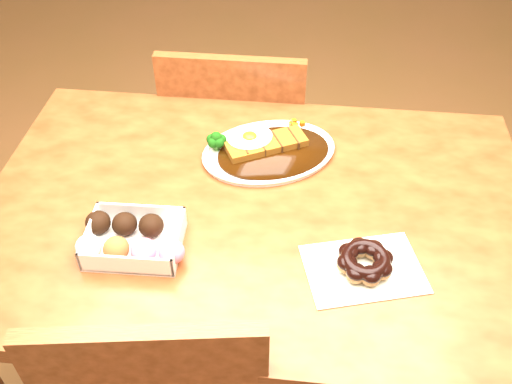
# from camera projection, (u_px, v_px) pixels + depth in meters

# --- Properties ---
(ground) EXTENTS (6.00, 6.00, 0.00)m
(ground) POSITION_uv_depth(u_px,v_px,m) (256.00, 380.00, 1.75)
(ground) COLOR brown
(ground) RESTS_ON ground
(table) EXTENTS (1.20, 0.80, 0.75)m
(table) POSITION_uv_depth(u_px,v_px,m) (256.00, 237.00, 1.30)
(table) COLOR #542710
(table) RESTS_ON ground
(chair_far) EXTENTS (0.42, 0.42, 0.87)m
(chair_far) POSITION_uv_depth(u_px,v_px,m) (239.00, 147.00, 1.82)
(chair_far) COLOR #542710
(chair_far) RESTS_ON ground
(katsu_curry_plate) EXTENTS (0.38, 0.33, 0.06)m
(katsu_curry_plate) POSITION_uv_depth(u_px,v_px,m) (266.00, 149.00, 1.35)
(katsu_curry_plate) COLOR white
(katsu_curry_plate) RESTS_ON table
(donut_box) EXTENTS (0.22, 0.15, 0.05)m
(donut_box) POSITION_uv_depth(u_px,v_px,m) (132.00, 238.00, 1.13)
(donut_box) COLOR white
(donut_box) RESTS_ON table
(pon_de_ring) EXTENTS (0.26, 0.21, 0.04)m
(pon_de_ring) POSITION_uv_depth(u_px,v_px,m) (365.00, 262.00, 1.09)
(pon_de_ring) COLOR silver
(pon_de_ring) RESTS_ON table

